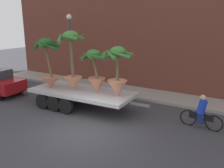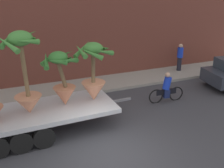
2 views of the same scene
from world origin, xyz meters
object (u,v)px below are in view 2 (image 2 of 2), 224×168
at_px(potted_palm_middle, 93,75).
at_px(pedestrian_near_gate, 180,57).
at_px(flatbed_trailer, 37,116).
at_px(potted_palm_front, 25,76).
at_px(potted_palm_extra, 62,80).
at_px(cyclist, 167,89).

bearing_deg(potted_palm_middle, pedestrian_near_gate, 29.77).
distance_m(flatbed_trailer, pedestrian_near_gate, 10.18).
bearing_deg(potted_palm_middle, potted_palm_front, -176.05).
bearing_deg(potted_palm_extra, pedestrian_near_gate, 25.86).
distance_m(potted_palm_front, cyclist, 6.77).
bearing_deg(cyclist, potted_palm_middle, -171.90).
xyz_separation_m(potted_palm_middle, potted_palm_front, (-2.62, -0.18, 0.36)).
xyz_separation_m(flatbed_trailer, potted_palm_extra, (1.09, 0.09, 1.28)).
height_order(potted_palm_middle, pedestrian_near_gate, potted_palm_middle).
height_order(potted_palm_extra, pedestrian_near_gate, potted_palm_extra).
height_order(potted_palm_middle, potted_palm_extra, potted_palm_middle).
xyz_separation_m(potted_palm_extra, pedestrian_near_gate, (8.23, 3.99, -1.00)).
bearing_deg(potted_palm_front, potted_palm_extra, 7.41).
bearing_deg(flatbed_trailer, potted_palm_extra, 4.70).
height_order(flatbed_trailer, pedestrian_near_gate, pedestrian_near_gate).
bearing_deg(potted_palm_middle, flatbed_trailer, -177.71).
distance_m(potted_palm_middle, potted_palm_front, 2.65).
distance_m(flatbed_trailer, cyclist, 6.26).
bearing_deg(pedestrian_near_gate, potted_palm_extra, -154.14).
relative_size(potted_palm_extra, cyclist, 1.20).
height_order(potted_palm_front, cyclist, potted_palm_front).
distance_m(potted_palm_middle, pedestrian_near_gate, 8.10).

